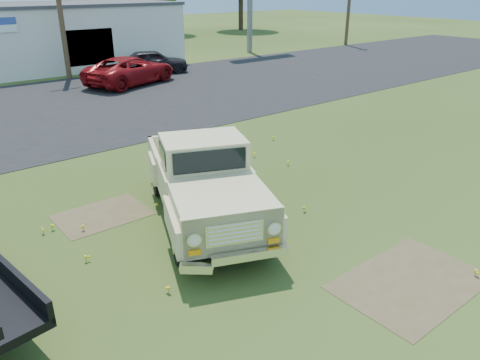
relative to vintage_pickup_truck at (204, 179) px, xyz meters
The scene contains 8 objects.
ground 2.02m from the vintage_pickup_truck, 86.85° to the right, with size 140.00×140.00×0.00m, color #304315.
asphalt_lot 13.32m from the vintage_pickup_truck, 89.59° to the left, with size 90.00×14.00×0.02m, color black.
dirt_patch_a 5.09m from the vintage_pickup_truck, 71.33° to the right, with size 3.00×2.00×0.01m, color brown.
dirt_patch_b 2.82m from the vintage_pickup_truck, 136.91° to the left, with size 2.20×1.60×0.01m, color brown.
commercial_building 26.02m from the vintage_pickup_truck, 76.45° to the left, with size 14.20×8.20×4.15m.
vintage_pickup_truck is the anchor object (origin of this frame).
red_pickup 17.41m from the vintage_pickup_truck, 69.07° to the left, with size 2.59×5.62×1.56m, color maroon.
dark_sedan 20.61m from the vintage_pickup_truck, 64.23° to the left, with size 1.75×4.34×1.48m, color black.
Camera 1 is at (-5.89, -6.84, 5.40)m, focal length 35.00 mm.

